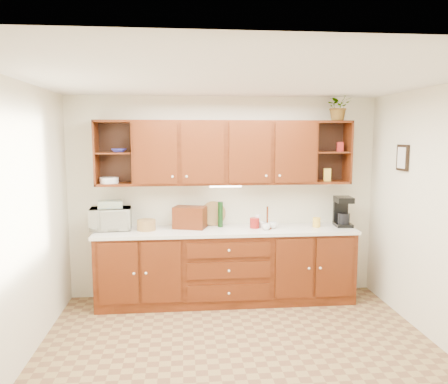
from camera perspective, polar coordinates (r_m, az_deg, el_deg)
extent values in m
plane|color=olive|center=(4.45, 2.30, -20.78)|extent=(4.00, 4.00, 0.00)
plane|color=white|center=(3.96, 2.50, 14.60)|extent=(4.00, 4.00, 0.00)
plane|color=beige|center=(5.72, -0.01, -0.68)|extent=(4.00, 0.00, 4.00)
plane|color=beige|center=(4.23, -25.61, -4.28)|extent=(0.00, 3.50, 3.50)
cube|color=#351406|center=(5.62, 0.29, -9.73)|extent=(3.20, 0.60, 0.90)
cube|color=silver|center=(5.49, 0.30, -5.07)|extent=(3.24, 0.64, 0.04)
cube|color=#351406|center=(5.51, 0.16, 5.17)|extent=(2.30, 0.33, 0.80)
cube|color=black|center=(5.69, -13.96, 5.02)|extent=(0.45, 0.02, 0.80)
cube|color=black|center=(5.95, 13.36, 5.13)|extent=(0.45, 0.02, 0.80)
cube|color=#351406|center=(5.54, -14.19, 4.96)|extent=(0.43, 0.30, 0.02)
cube|color=#351406|center=(5.81, 13.84, 5.07)|extent=(0.43, 0.30, 0.02)
cube|color=#351406|center=(5.80, 13.96, 8.87)|extent=(0.45, 0.33, 0.03)
cube|color=white|center=(5.49, 0.21, 0.76)|extent=(0.40, 0.05, 0.02)
cube|color=black|center=(5.42, 22.30, 4.16)|extent=(0.03, 0.24, 0.30)
cylinder|color=#AA8347|center=(5.49, -10.11, -4.27)|extent=(0.25, 0.25, 0.13)
imported|color=beige|center=(5.61, -14.58, -3.39)|extent=(0.52, 0.37, 0.27)
cube|color=#CBBA5F|center=(5.58, -14.64, -1.57)|extent=(0.32, 0.26, 0.09)
cylinder|color=black|center=(5.58, -0.47, -2.94)|extent=(0.07, 0.07, 0.33)
cylinder|color=#AA8347|center=(5.71, -1.40, -4.28)|extent=(0.32, 0.09, 0.32)
cube|color=#351406|center=(5.53, -4.48, -3.32)|extent=(0.45, 0.35, 0.28)
cylinder|color=#351406|center=(5.50, 5.68, -3.35)|extent=(0.02, 0.02, 0.28)
cylinder|color=#351406|center=(5.53, 5.66, -4.72)|extent=(0.11, 0.11, 0.02)
imported|color=white|center=(5.55, 6.40, -4.33)|extent=(0.12, 0.12, 0.08)
imported|color=white|center=(5.57, 5.06, -4.27)|extent=(0.12, 0.12, 0.08)
imported|color=white|center=(5.45, 5.53, -4.53)|extent=(0.12, 0.12, 0.08)
cylinder|color=maroon|center=(5.54, 4.02, -4.06)|extent=(0.15, 0.15, 0.13)
cylinder|color=white|center=(5.60, 4.44, -3.77)|extent=(0.07, 0.07, 0.16)
cylinder|color=gold|center=(5.72, 11.99, -3.89)|extent=(0.11, 0.11, 0.12)
cube|color=black|center=(5.86, 15.27, -4.13)|extent=(0.22, 0.28, 0.04)
cube|color=black|center=(5.92, 14.97, -2.39)|extent=(0.19, 0.07, 0.33)
cube|color=black|center=(5.80, 15.37, -0.96)|extent=(0.22, 0.28, 0.07)
cylinder|color=black|center=(5.82, 15.36, -3.38)|extent=(0.16, 0.16, 0.14)
imported|color=#2A2D9A|center=(5.50, -13.54, 5.29)|extent=(0.22, 0.22, 0.04)
cylinder|color=white|center=(5.57, -14.77, 1.49)|extent=(0.26, 0.26, 0.07)
cube|color=gold|center=(5.78, 13.31, 2.20)|extent=(0.10, 0.08, 0.16)
cube|color=maroon|center=(5.80, 14.91, 5.72)|extent=(0.09, 0.08, 0.12)
imported|color=#999999|center=(5.77, 14.75, 10.77)|extent=(0.36, 0.32, 0.36)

